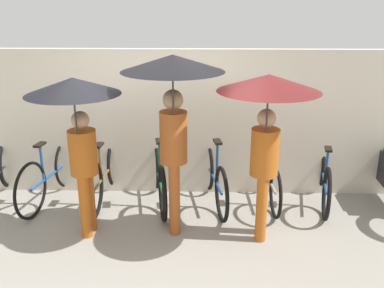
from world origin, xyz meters
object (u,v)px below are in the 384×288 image
(parked_bicycle_3, at_px, (159,176))
(pedestrian_center, at_px, (173,93))
(parked_bicycle_1, at_px, (51,174))
(parked_bicycle_5, at_px, (269,177))
(parked_bicycle_6, at_px, (324,177))
(parked_bicycle_4, at_px, (214,177))
(parked_bicycle_2, at_px, (105,173))
(pedestrian_trailing, at_px, (267,109))
(pedestrian_leading, at_px, (77,113))

(parked_bicycle_3, bearing_deg, pedestrian_center, -173.22)
(parked_bicycle_1, bearing_deg, parked_bicycle_5, -79.47)
(pedestrian_center, bearing_deg, parked_bicycle_6, -160.02)
(parked_bicycle_5, xyz_separation_m, pedestrian_center, (-1.26, -0.96, 1.39))
(parked_bicycle_6, bearing_deg, parked_bicycle_4, 104.46)
(parked_bicycle_2, bearing_deg, parked_bicycle_5, -85.85)
(parked_bicycle_6, relative_size, pedestrian_trailing, 0.86)
(parked_bicycle_3, xyz_separation_m, pedestrian_center, (0.27, -0.87, 1.36))
(parked_bicycle_3, bearing_deg, parked_bicycle_6, -98.49)
(parked_bicycle_1, xyz_separation_m, parked_bicycle_6, (3.82, 0.06, -0.03))
(parked_bicycle_1, bearing_deg, parked_bicycle_2, -79.26)
(parked_bicycle_5, relative_size, pedestrian_center, 0.76)
(parked_bicycle_3, bearing_deg, parked_bicycle_2, 76.45)
(parked_bicycle_2, relative_size, pedestrian_trailing, 0.94)
(parked_bicycle_1, relative_size, parked_bicycle_6, 1.04)
(parked_bicycle_6, bearing_deg, parked_bicycle_1, 101.97)
(parked_bicycle_1, relative_size, parked_bicycle_2, 0.95)
(parked_bicycle_3, distance_m, parked_bicycle_5, 1.53)
(pedestrian_trailing, bearing_deg, parked_bicycle_1, -11.98)
(pedestrian_leading, relative_size, pedestrian_trailing, 0.98)
(pedestrian_trailing, bearing_deg, parked_bicycle_5, -94.46)
(parked_bicycle_1, bearing_deg, parked_bicycle_4, -81.61)
(parked_bicycle_5, xyz_separation_m, pedestrian_trailing, (-0.24, -1.09, 1.24))
(parked_bicycle_2, bearing_deg, parked_bicycle_1, 94.43)
(parked_bicycle_4, distance_m, parked_bicycle_6, 1.53)
(parked_bicycle_2, relative_size, parked_bicycle_6, 1.09)
(pedestrian_leading, distance_m, pedestrian_trailing, 2.07)
(parked_bicycle_6, xyz_separation_m, pedestrian_trailing, (-1.01, -1.08, 1.23))
(pedestrian_leading, bearing_deg, parked_bicycle_6, -158.62)
(parked_bicycle_4, distance_m, pedestrian_center, 1.68)
(parked_bicycle_2, height_order, parked_bicycle_5, parked_bicycle_2)
(parked_bicycle_5, bearing_deg, pedestrian_leading, 112.30)
(pedestrian_center, relative_size, pedestrian_trailing, 1.09)
(pedestrian_trailing, bearing_deg, parked_bicycle_3, -29.92)
(parked_bicycle_3, height_order, pedestrian_trailing, pedestrian_trailing)
(parked_bicycle_4, height_order, pedestrian_leading, pedestrian_leading)
(parked_bicycle_6, xyz_separation_m, pedestrian_center, (-2.02, -0.95, 1.38))
(parked_bicycle_3, xyz_separation_m, parked_bicycle_4, (0.76, -0.01, -0.00))
(parked_bicycle_3, relative_size, pedestrian_leading, 0.91)
(parked_bicycle_4, bearing_deg, parked_bicycle_3, 79.71)
(parked_bicycle_4, bearing_deg, pedestrian_center, 140.71)
(parked_bicycle_2, relative_size, pedestrian_center, 0.86)
(parked_bicycle_4, relative_size, parked_bicycle_6, 1.00)
(parked_bicycle_1, xyz_separation_m, pedestrian_trailing, (2.81, -1.02, 1.20))
(parked_bicycle_5, bearing_deg, parked_bicycle_6, -93.34)
(parked_bicycle_4, xyz_separation_m, pedestrian_center, (-0.49, -0.86, 1.36))
(pedestrian_trailing, bearing_deg, pedestrian_leading, 7.01)
(parked_bicycle_5, distance_m, parked_bicycle_6, 0.77)
(parked_bicycle_2, xyz_separation_m, parked_bicycle_6, (3.05, 0.04, -0.04))
(parked_bicycle_3, relative_size, pedestrian_trailing, 0.88)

